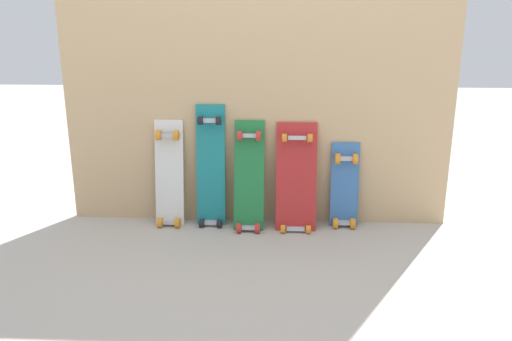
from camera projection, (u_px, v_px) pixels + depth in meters
name	position (u px, v px, depth m)	size (l,w,h in m)	color
ground_plane	(257.00, 223.00, 3.26)	(12.00, 12.00, 0.00)	#B2AAA0
plywood_wall_panel	(257.00, 68.00, 3.06)	(2.28, 0.04, 1.87)	tan
skateboard_white	(169.00, 179.00, 3.19)	(0.17, 0.17, 0.70)	silver
skateboard_teal	(211.00, 172.00, 3.17)	(0.17, 0.15, 0.79)	#197A7F
skateboard_green	(249.00, 182.00, 3.13)	(0.18, 0.23, 0.70)	#1E7238
skateboard_red	(296.00, 183.00, 3.13)	(0.24, 0.21, 0.70)	#B22626
skateboard_blue	(345.00, 190.00, 3.17)	(0.17, 0.14, 0.57)	#386BAD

